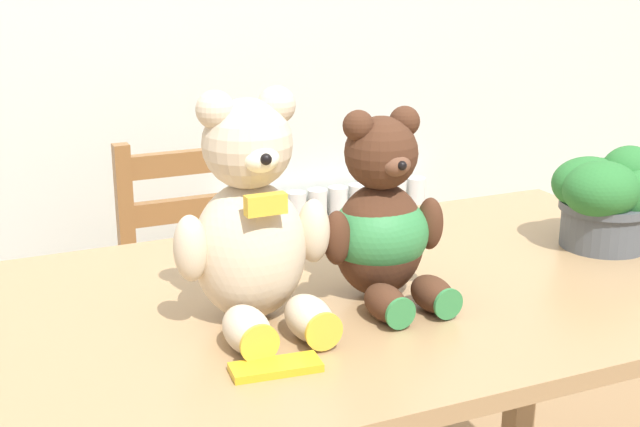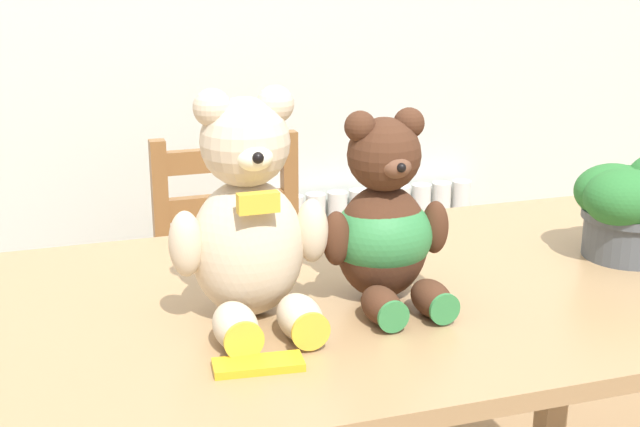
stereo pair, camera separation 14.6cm
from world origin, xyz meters
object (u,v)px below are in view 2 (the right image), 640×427
(chocolate_bar, at_px, (258,365))
(teddy_bear_right, at_px, (384,226))
(teddy_bear_left, at_px, (249,222))
(potted_plant, at_px, (630,204))
(wooden_chair_behind, at_px, (241,308))

(chocolate_bar, bearing_deg, teddy_bear_right, 35.25)
(teddy_bear_left, height_order, potted_plant, teddy_bear_left)
(wooden_chair_behind, bearing_deg, chocolate_bar, 78.53)
(teddy_bear_right, distance_m, chocolate_bar, 0.36)
(wooden_chair_behind, bearing_deg, potted_plant, 130.66)
(wooden_chair_behind, relative_size, teddy_bear_left, 2.28)
(wooden_chair_behind, height_order, teddy_bear_right, teddy_bear_right)
(teddy_bear_left, relative_size, chocolate_bar, 2.88)
(teddy_bear_left, bearing_deg, teddy_bear_right, -179.10)
(wooden_chair_behind, xyz_separation_m, potted_plant, (0.61, -0.71, 0.42))
(potted_plant, bearing_deg, wooden_chair_behind, 130.66)
(wooden_chair_behind, distance_m, teddy_bear_right, 0.89)
(teddy_bear_right, bearing_deg, chocolate_bar, 33.97)
(chocolate_bar, bearing_deg, teddy_bear_left, 79.11)
(wooden_chair_behind, xyz_separation_m, teddy_bear_left, (-0.16, -0.77, 0.48))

